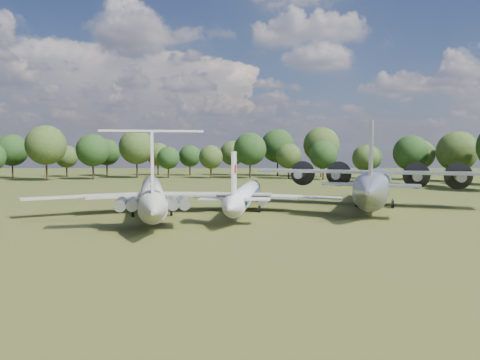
{
  "coord_description": "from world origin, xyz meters",
  "views": [
    {
      "loc": [
        12.45,
        -67.36,
        9.6
      ],
      "look_at": [
        12.72,
        -1.55,
        5.0
      ],
      "focal_mm": 35.0,
      "sensor_mm": 36.0,
      "label": 1
    }
  ],
  "objects_px": {
    "tu104_jet": "(245,199)",
    "il62_airliner": "(152,199)",
    "an12_transport": "(375,189)",
    "person_on_il62": "(152,184)"
  },
  "relations": [
    {
      "from": "il62_airliner",
      "to": "an12_transport",
      "type": "relative_size",
      "value": 1.05
    },
    {
      "from": "il62_airliner",
      "to": "tu104_jet",
      "type": "xyz_separation_m",
      "value": [
        13.34,
        3.17,
        -0.32
      ]
    },
    {
      "from": "il62_airliner",
      "to": "person_on_il62",
      "type": "height_order",
      "value": "person_on_il62"
    },
    {
      "from": "an12_transport",
      "to": "person_on_il62",
      "type": "relative_size",
      "value": 26.73
    },
    {
      "from": "il62_airliner",
      "to": "an12_transport",
      "type": "distance_m",
      "value": 35.62
    },
    {
      "from": "tu104_jet",
      "to": "il62_airliner",
      "type": "bearing_deg",
      "value": -160.12
    },
    {
      "from": "il62_airliner",
      "to": "person_on_il62",
      "type": "xyz_separation_m",
      "value": [
        2.34,
        -12.34,
        3.06
      ]
    },
    {
      "from": "tu104_jet",
      "to": "an12_transport",
      "type": "height_order",
      "value": "an12_transport"
    },
    {
      "from": "il62_airliner",
      "to": "tu104_jet",
      "type": "distance_m",
      "value": 13.71
    },
    {
      "from": "an12_transport",
      "to": "person_on_il62",
      "type": "xyz_separation_m",
      "value": [
        -32.19,
        -21.04,
        2.43
      ]
    }
  ]
}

